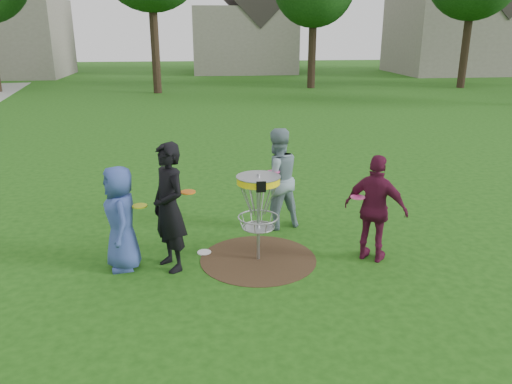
{
  "coord_description": "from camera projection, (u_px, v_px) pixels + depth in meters",
  "views": [
    {
      "loc": [
        -0.85,
        -6.97,
        3.4
      ],
      "look_at": [
        0.0,
        0.3,
        1.0
      ],
      "focal_mm": 35.0,
      "sensor_mm": 36.0,
      "label": 1
    }
  ],
  "objects": [
    {
      "name": "ground",
      "position": [
        258.0,
        259.0,
        7.73
      ],
      "size": [
        100.0,
        100.0,
        0.0
      ],
      "primitive_type": "plane",
      "color": "#19470F",
      "rests_on": "ground"
    },
    {
      "name": "dirt_patch",
      "position": [
        258.0,
        259.0,
        7.73
      ],
      "size": [
        1.8,
        1.8,
        0.01
      ],
      "primitive_type": "cylinder",
      "color": "#47331E",
      "rests_on": "ground"
    },
    {
      "name": "player_blue",
      "position": [
        121.0,
        218.0,
        7.23
      ],
      "size": [
        0.66,
        0.86,
        1.57
      ],
      "primitive_type": "imported",
      "rotation": [
        0.0,
        0.0,
        -1.34
      ],
      "color": "#354A93",
      "rests_on": "ground"
    },
    {
      "name": "player_black",
      "position": [
        169.0,
        207.0,
        7.17
      ],
      "size": [
        0.74,
        0.83,
        1.9
      ],
      "primitive_type": "imported",
      "rotation": [
        0.0,
        0.0,
        -1.05
      ],
      "color": "black",
      "rests_on": "ground"
    },
    {
      "name": "player_grey",
      "position": [
        276.0,
        179.0,
        8.74
      ],
      "size": [
        1.04,
        0.91,
        1.79
      ],
      "primitive_type": "imported",
      "rotation": [
        0.0,
        0.0,
        3.45
      ],
      "color": "gray",
      "rests_on": "ground"
    },
    {
      "name": "player_maroon",
      "position": [
        376.0,
        209.0,
        7.48
      ],
      "size": [
        1.02,
        0.91,
        1.65
      ],
      "primitive_type": "imported",
      "rotation": [
        0.0,
        0.0,
        2.49
      ],
      "color": "#591431",
      "rests_on": "ground"
    },
    {
      "name": "disc_on_grass",
      "position": [
        204.0,
        252.0,
        7.94
      ],
      "size": [
        0.22,
        0.22,
        0.02
      ],
      "primitive_type": "cylinder",
      "color": "white",
      "rests_on": "ground"
    },
    {
      "name": "disc_golf_basket",
      "position": [
        258.0,
        197.0,
        7.41
      ],
      "size": [
        0.66,
        0.67,
        1.38
      ],
      "color": "#9EA0A5",
      "rests_on": "ground"
    },
    {
      "name": "held_discs",
      "position": [
        242.0,
        191.0,
        7.55
      ],
      "size": [
        3.43,
        1.43,
        0.23
      ],
      "color": "yellow",
      "rests_on": "ground"
    },
    {
      "name": "house_row",
      "position": [
        268.0,
        18.0,
        38.17
      ],
      "size": [
        44.5,
        10.65,
        11.62
      ],
      "color": "gray",
      "rests_on": "ground"
    }
  ]
}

